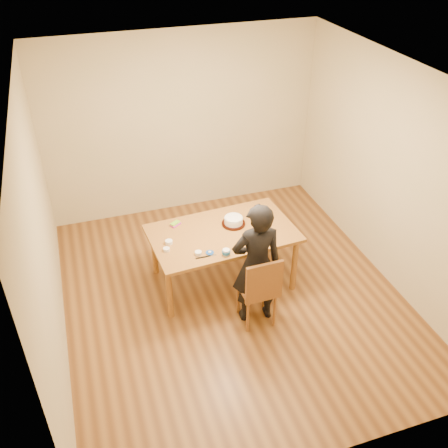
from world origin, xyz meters
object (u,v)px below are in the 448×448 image
object	(u,v)px
dining_table	(223,233)
cake	(234,220)
cake_plate	(234,224)
dining_chair	(257,289)
person	(256,264)

from	to	relation	value
dining_table	cake	xyz separation A→B (m)	(0.18, 0.11, 0.08)
cake	cake_plate	bearing A→B (deg)	0.00
cake_plate	cake	xyz separation A→B (m)	(0.00, 0.00, 0.05)
dining_chair	cake_plate	size ratio (longest dim) A/B	1.29
person	cake_plate	bearing A→B (deg)	-86.97
dining_table	dining_chair	size ratio (longest dim) A/B	4.62
cake_plate	person	bearing A→B (deg)	-91.87
person	dining_table	bearing A→B (deg)	-73.49
dining_chair	cake_plate	world-z (taller)	cake_plate
cake_plate	person	size ratio (longest dim) A/B	0.19
dining_table	cake_plate	xyz separation A→B (m)	(0.18, 0.11, 0.03)
cake	dining_table	bearing A→B (deg)	-147.22
cake_plate	person	world-z (taller)	person
dining_chair	person	size ratio (longest dim) A/B	0.24
dining_chair	cake	bearing A→B (deg)	86.85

